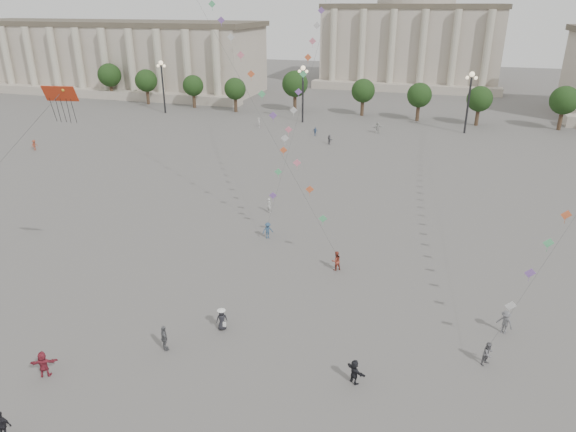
% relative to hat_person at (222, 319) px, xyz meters
% --- Properties ---
extents(ground, '(360.00, 360.00, 0.00)m').
position_rel_hat_person_xyz_m(ground, '(1.85, -2.55, -0.86)').
color(ground, '#575452').
rests_on(ground, ground).
extents(hall_west, '(84.00, 26.22, 17.20)m').
position_rel_hat_person_xyz_m(hall_west, '(-73.15, 91.34, 7.56)').
color(hall_west, '#ACA190').
rests_on(hall_west, ground).
extents(hall_central, '(48.30, 34.30, 35.50)m').
position_rel_hat_person_xyz_m(hall_central, '(1.85, 126.67, 13.37)').
color(hall_central, '#ACA190').
rests_on(hall_central, ground).
extents(tree_row, '(137.12, 5.12, 8.00)m').
position_rel_hat_person_xyz_m(tree_row, '(1.85, 75.45, 4.53)').
color(tree_row, '#3B2D1D').
rests_on(tree_row, ground).
extents(lamp_post_far_west, '(2.00, 0.90, 10.65)m').
position_rel_hat_person_xyz_m(lamp_post_far_west, '(-43.15, 67.45, 6.49)').
color(lamp_post_far_west, '#262628').
rests_on(lamp_post_far_west, ground).
extents(lamp_post_mid_west, '(2.00, 0.90, 10.65)m').
position_rel_hat_person_xyz_m(lamp_post_mid_west, '(-13.15, 67.45, 6.49)').
color(lamp_post_mid_west, '#262628').
rests_on(lamp_post_mid_west, ground).
extents(lamp_post_mid_east, '(2.00, 0.90, 10.65)m').
position_rel_hat_person_xyz_m(lamp_post_mid_east, '(16.85, 67.45, 6.49)').
color(lamp_post_mid_east, '#262628').
rests_on(lamp_post_mid_east, ground).
extents(person_crowd_0, '(0.89, 0.42, 1.48)m').
position_rel_hat_person_xyz_m(person_crowd_0, '(-8.11, 57.67, -0.12)').
color(person_crowd_0, '#3A5582').
rests_on(person_crowd_0, ground).
extents(person_crowd_2, '(0.81, 1.17, 1.66)m').
position_rel_hat_person_xyz_m(person_crowd_2, '(-47.86, 35.28, -0.04)').
color(person_crowd_2, brown).
rests_on(person_crowd_2, ground).
extents(person_crowd_3, '(1.49, 1.31, 1.63)m').
position_rel_hat_person_xyz_m(person_crowd_3, '(10.00, -2.71, -0.05)').
color(person_crowd_3, black).
rests_on(person_crowd_3, ground).
extents(person_crowd_4, '(1.74, 1.61, 1.94)m').
position_rel_hat_person_xyz_m(person_crowd_4, '(2.00, 62.83, 0.10)').
color(person_crowd_4, beige).
rests_on(person_crowd_4, ground).
extents(person_crowd_6, '(1.32, 1.16, 1.77)m').
position_rel_hat_person_xyz_m(person_crowd_6, '(19.12, 5.50, 0.02)').
color(person_crowd_6, '#57575B').
rests_on(person_crowd_6, ground).
extents(person_crowd_10, '(0.62, 0.74, 1.75)m').
position_rel_hat_person_xyz_m(person_crowd_10, '(-19.76, 60.98, 0.01)').
color(person_crowd_10, beige).
rests_on(person_crowd_10, ground).
extents(person_crowd_12, '(1.31, 1.40, 1.57)m').
position_rel_hat_person_xyz_m(person_crowd_12, '(-4.40, 52.72, -0.08)').
color(person_crowd_12, slate).
rests_on(person_crowd_12, ground).
extents(person_crowd_13, '(0.72, 0.65, 1.65)m').
position_rel_hat_person_xyz_m(person_crowd_13, '(-4.09, 21.85, -0.04)').
color(person_crowd_13, '#B8B7B3').
rests_on(person_crowd_13, ground).
extents(tourist_2, '(1.70, 1.25, 1.77)m').
position_rel_hat_person_xyz_m(tourist_2, '(-8.53, -7.84, 0.02)').
color(tourist_2, maroon).
rests_on(tourist_2, ground).
extents(tourist_3, '(1.10, 1.10, 1.87)m').
position_rel_hat_person_xyz_m(tourist_3, '(-2.68, -3.31, 0.07)').
color(tourist_3, slate).
rests_on(tourist_3, ground).
extents(tourist_4, '(1.09, 0.62, 1.74)m').
position_rel_hat_person_xyz_m(tourist_4, '(-7.08, -12.55, 0.01)').
color(tourist_4, black).
rests_on(tourist_4, ground).
extents(kite_flyer_0, '(1.08, 1.07, 1.76)m').
position_rel_hat_person_xyz_m(kite_flyer_0, '(5.84, 11.05, 0.02)').
color(kite_flyer_0, maroon).
rests_on(kite_flyer_0, ground).
extents(kite_flyer_1, '(1.24, 1.13, 1.67)m').
position_rel_hat_person_xyz_m(kite_flyer_1, '(-1.98, 15.42, -0.03)').
color(kite_flyer_1, '#2D4966').
rests_on(kite_flyer_1, ground).
extents(kite_flyer_2, '(0.99, 1.01, 1.64)m').
position_rel_hat_person_xyz_m(kite_flyer_2, '(17.86, 1.55, -0.05)').
color(kite_flyer_2, '#5F5E63').
rests_on(kite_flyer_2, ground).
extents(hat_person, '(0.96, 0.87, 1.69)m').
position_rel_hat_person_xyz_m(hat_person, '(0.00, 0.00, 0.00)').
color(hat_person, black).
rests_on(hat_person, ground).
extents(dragon_kite, '(6.19, 6.46, 21.44)m').
position_rel_hat_person_xyz_m(dragon_kite, '(-10.32, -0.66, 14.49)').
color(dragon_kite, '#A92B12').
rests_on(dragon_kite, ground).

